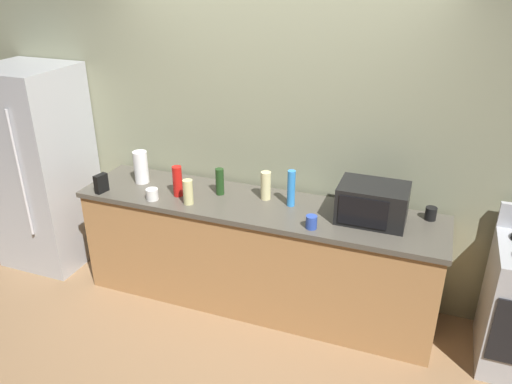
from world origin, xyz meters
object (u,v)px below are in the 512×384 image
object	(u,v)px
mug_black	(431,214)
mug_blue	(311,222)
bottle_hot_sauce	(178,181)
bottle_wine	(220,182)
microwave	(373,203)
mug_white	(152,194)
bottle_hand_soap	(266,186)
bottle_spray_cleaner	(291,188)
refrigerator	(41,168)
bottle_vinegar	(188,192)
paper_towel_roll	(141,167)
cordless_phone	(101,183)

from	to	relation	value
mug_black	mug_blue	world-z (taller)	same
bottle_hot_sauce	bottle_wine	world-z (taller)	bottle_hot_sauce
bottle_hot_sauce	bottle_wine	bearing A→B (deg)	25.44
microwave	mug_white	xyz separation A→B (m)	(-1.64, -0.26, -0.09)
bottle_wine	bottle_hand_soap	world-z (taller)	bottle_hand_soap
mug_black	mug_blue	xyz separation A→B (m)	(-0.77, -0.42, 0.00)
bottle_hand_soap	mug_blue	bearing A→B (deg)	-36.14
bottle_spray_cleaner	bottle_wine	bearing A→B (deg)	-179.70
refrigerator	mug_white	size ratio (longest dim) A/B	18.97
bottle_spray_cleaner	mug_white	size ratio (longest dim) A/B	2.99
bottle_hand_soap	mug_white	xyz separation A→B (m)	(-0.82, -0.32, -0.07)
bottle_vinegar	bottle_hot_sauce	xyz separation A→B (m)	(-0.14, 0.10, 0.03)
bottle_vinegar	bottle_wine	bearing A→B (deg)	57.19
bottle_hand_soap	bottle_vinegar	bearing A→B (deg)	-151.17
mug_black	mug_white	xyz separation A→B (m)	(-2.04, -0.41, -0.00)
microwave	bottle_hot_sauce	bearing A→B (deg)	-175.26
paper_towel_roll	bottle_hand_soap	world-z (taller)	paper_towel_roll
microwave	cordless_phone	bearing A→B (deg)	-172.41
refrigerator	mug_black	size ratio (longest dim) A/B	19.11
bottle_hand_soap	mug_blue	xyz separation A→B (m)	(0.45, -0.33, -0.06)
paper_towel_roll	mug_black	bearing A→B (deg)	3.87
refrigerator	mug_black	bearing A→B (deg)	3.55
cordless_phone	bottle_vinegar	world-z (taller)	bottle_vinegar
refrigerator	microwave	xyz separation A→B (m)	(2.91, 0.05, 0.13)
paper_towel_roll	bottle_spray_cleaner	xyz separation A→B (m)	(1.29, 0.02, 0.01)
refrigerator	cordless_phone	bearing A→B (deg)	-15.69
bottle_spray_cleaner	bottle_wine	distance (m)	0.58
paper_towel_roll	bottle_vinegar	bearing A→B (deg)	-22.23
bottle_hot_sauce	bottle_wine	xyz separation A→B (m)	(0.30, 0.14, -0.02)
mug_black	mug_blue	size ratio (longest dim) A/B	0.99
refrigerator	mug_blue	world-z (taller)	refrigerator
microwave	cordless_phone	distance (m)	2.11
bottle_spray_cleaner	bottle_hot_sauce	bearing A→B (deg)	-170.69
cordless_phone	mug_blue	distance (m)	1.72
bottle_hot_sauce	mug_white	size ratio (longest dim) A/B	2.59
refrigerator	paper_towel_roll	size ratio (longest dim) A/B	6.67
cordless_phone	mug_white	world-z (taller)	cordless_phone
bottle_spray_cleaner	bottle_hand_soap	xyz separation A→B (m)	(-0.22, 0.04, -0.03)
refrigerator	mug_white	bearing A→B (deg)	-9.32
bottle_hand_soap	microwave	bearing A→B (deg)	-4.50
refrigerator	bottle_hand_soap	distance (m)	2.09
bottle_wine	bottle_hand_soap	distance (m)	0.37
mug_blue	refrigerator	bearing A→B (deg)	175.09
refrigerator	mug_white	xyz separation A→B (m)	(1.27, -0.21, 0.04)
paper_towel_roll	bottle_wine	bearing A→B (deg)	1.29
cordless_phone	bottle_wine	size ratio (longest dim) A/B	0.70
microwave	bottle_vinegar	bearing A→B (deg)	-170.60
mug_white	mug_black	bearing A→B (deg)	11.46
bottle_hand_soap	cordless_phone	bearing A→B (deg)	-164.85
bottle_hot_sauce	mug_black	size ratio (longest dim) A/B	2.61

